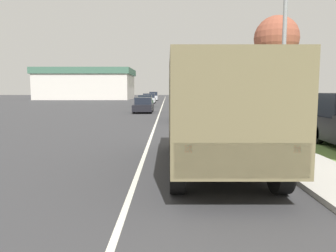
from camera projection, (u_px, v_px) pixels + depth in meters
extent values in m
plane|color=#38383A|center=(161.00, 107.00, 39.29)|extent=(180.00, 180.00, 0.00)
cube|color=silver|center=(161.00, 107.00, 39.29)|extent=(0.12, 120.00, 0.00)
cube|color=beige|center=(198.00, 107.00, 39.30)|extent=(1.80, 120.00, 0.12)
cube|color=#6B9347|center=(234.00, 107.00, 39.32)|extent=(7.00, 120.00, 0.02)
cube|color=#606647|center=(203.00, 107.00, 11.08)|extent=(2.38, 1.89, 1.89)
cube|color=brown|center=(219.00, 107.00, 7.71)|extent=(2.38, 4.86, 2.23)
cube|color=#606647|center=(241.00, 160.00, 5.42)|extent=(2.26, 0.10, 0.60)
cube|color=red|center=(187.00, 149.00, 5.38)|extent=(0.12, 0.06, 0.12)
cube|color=red|center=(295.00, 149.00, 5.39)|extent=(0.12, 0.06, 0.12)
cylinder|color=black|center=(172.00, 135.00, 11.09)|extent=(0.30, 1.11, 1.11)
cylinder|color=black|center=(234.00, 135.00, 11.10)|extent=(0.30, 1.11, 1.11)
cylinder|color=black|center=(176.00, 166.00, 6.62)|extent=(0.30, 1.11, 1.11)
cylinder|color=black|center=(279.00, 166.00, 6.63)|extent=(0.30, 1.11, 1.11)
cylinder|color=black|center=(174.00, 152.00, 8.07)|extent=(0.30, 1.11, 1.11)
cylinder|color=black|center=(258.00, 152.00, 8.08)|extent=(0.30, 1.11, 1.11)
cube|color=black|center=(186.00, 112.00, 22.38)|extent=(1.89, 4.65, 0.77)
cube|color=black|center=(186.00, 101.00, 22.38)|extent=(1.66, 2.09, 0.77)
cylinder|color=black|center=(174.00, 114.00, 23.88)|extent=(0.20, 0.64, 0.64)
cylinder|color=black|center=(197.00, 114.00, 23.88)|extent=(0.20, 0.64, 0.64)
cylinder|color=black|center=(174.00, 118.00, 20.92)|extent=(0.20, 0.64, 0.64)
cylinder|color=black|center=(201.00, 118.00, 20.93)|extent=(0.20, 0.64, 0.64)
cube|color=black|center=(142.00, 107.00, 30.21)|extent=(1.71, 4.27, 0.58)
cube|color=black|center=(142.00, 101.00, 30.23)|extent=(1.51, 1.92, 0.62)
cylinder|color=black|center=(136.00, 108.00, 31.58)|extent=(0.20, 0.64, 0.64)
cylinder|color=black|center=(151.00, 108.00, 31.59)|extent=(0.20, 0.64, 0.64)
cylinder|color=black|center=(133.00, 110.00, 28.86)|extent=(0.20, 0.64, 0.64)
cylinder|color=black|center=(150.00, 110.00, 28.87)|extent=(0.20, 0.64, 0.64)
cube|color=#336B3D|center=(144.00, 103.00, 40.22)|extent=(1.80, 4.58, 0.62)
cube|color=black|center=(144.00, 98.00, 40.24)|extent=(1.58, 2.06, 0.65)
cylinder|color=black|center=(139.00, 104.00, 41.69)|extent=(0.20, 0.64, 0.64)
cylinder|color=black|center=(151.00, 104.00, 41.70)|extent=(0.20, 0.64, 0.64)
cylinder|color=black|center=(137.00, 105.00, 38.78)|extent=(0.20, 0.64, 0.64)
cylinder|color=black|center=(150.00, 105.00, 38.79)|extent=(0.20, 0.64, 0.64)
cube|color=#B7BABF|center=(148.00, 100.00, 50.82)|extent=(1.95, 4.19, 0.65)
cube|color=black|center=(148.00, 96.00, 50.83)|extent=(1.71, 1.88, 0.68)
cylinder|color=black|center=(143.00, 101.00, 52.17)|extent=(0.20, 0.64, 0.64)
cylinder|color=black|center=(154.00, 101.00, 52.17)|extent=(0.20, 0.64, 0.64)
cylinder|color=black|center=(142.00, 101.00, 49.50)|extent=(0.20, 0.64, 0.64)
cylinder|color=black|center=(153.00, 101.00, 49.51)|extent=(0.20, 0.64, 0.64)
cube|color=#B7BABF|center=(152.00, 98.00, 63.70)|extent=(1.71, 4.90, 0.74)
cube|color=black|center=(152.00, 94.00, 63.71)|extent=(1.50, 2.20, 0.75)
cylinder|color=black|center=(149.00, 99.00, 65.28)|extent=(0.20, 0.64, 0.64)
cylinder|color=black|center=(156.00, 99.00, 65.28)|extent=(0.20, 0.64, 0.64)
cylinder|color=black|center=(148.00, 99.00, 62.16)|extent=(0.20, 0.64, 0.64)
cylinder|color=black|center=(156.00, 99.00, 62.17)|extent=(0.20, 0.64, 0.64)
cylinder|color=black|center=(316.00, 134.00, 12.63)|extent=(0.24, 0.76, 0.76)
cylinder|color=gray|center=(283.00, 27.00, 11.19)|extent=(0.14, 0.14, 8.24)
cylinder|color=brown|center=(273.00, 88.00, 19.59)|extent=(0.30, 0.30, 4.37)
sphere|color=brown|center=(275.00, 38.00, 19.27)|extent=(2.61, 2.61, 2.61)
cube|color=beige|center=(86.00, 87.00, 72.23)|extent=(19.35, 13.92, 5.29)
cube|color=#3D6651|center=(86.00, 72.00, 71.86)|extent=(20.13, 14.48, 1.32)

